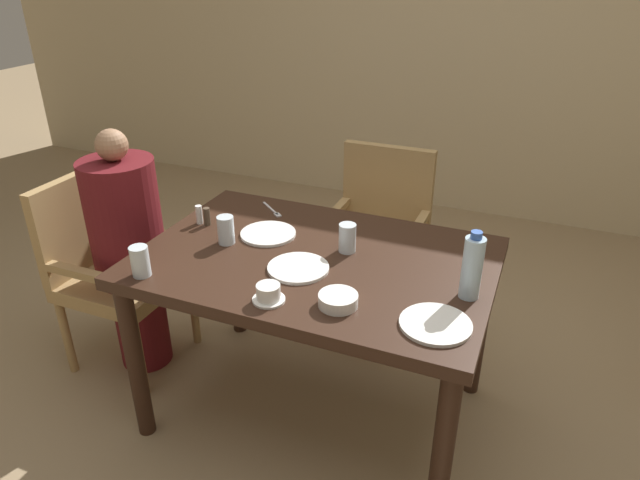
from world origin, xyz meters
TOP-DOWN VIEW (x-y plane):
  - ground_plane at (0.00, 0.00)m, footprint 16.00×16.00m
  - wall_back at (0.00, 2.46)m, footprint 8.00×0.06m
  - dining_table at (0.00, 0.00)m, footprint 1.34×0.90m
  - chair_left_side at (-1.05, 0.00)m, footprint 0.49×0.49m
  - diner_in_left_chair at (-0.91, 0.00)m, footprint 0.32×0.32m
  - chair_far_side at (0.00, 0.83)m, footprint 0.49×0.49m
  - plate_main_left at (-0.02, -0.11)m, footprint 0.23×0.23m
  - plate_main_right at (-0.25, 0.10)m, footprint 0.23×0.23m
  - plate_dessert_center at (0.52, -0.27)m, footprint 0.23×0.23m
  - teacup_with_saucer at (-0.02, -0.34)m, footprint 0.11×0.11m
  - bowl_small at (0.20, -0.28)m, footprint 0.13×0.13m
  - water_bottle at (0.59, -0.06)m, footprint 0.07×0.07m
  - glass_tall_near at (-0.37, -0.03)m, footprint 0.07×0.07m
  - glass_tall_mid at (0.10, 0.09)m, footprint 0.07×0.07m
  - glass_tall_far at (-0.52, -0.37)m, footprint 0.07×0.07m
  - salt_shaker at (-0.57, 0.08)m, footprint 0.03×0.03m
  - pepper_shaker at (-0.53, 0.08)m, footprint 0.03×0.03m
  - fork_beside_plate at (-0.34, 0.32)m, footprint 0.15×0.13m

SIDE VIEW (x-z plane):
  - ground_plane at x=0.00m, z-range 0.00..0.00m
  - chair_left_side at x=-1.05m, z-range 0.05..0.97m
  - chair_far_side at x=0.00m, z-range 0.05..0.97m
  - diner_in_left_chair at x=-0.91m, z-range 0.02..1.18m
  - dining_table at x=0.00m, z-range 0.29..1.05m
  - fork_beside_plate at x=-0.34m, z-range 0.77..0.77m
  - plate_main_left at x=-0.02m, z-range 0.77..0.78m
  - plate_main_right at x=-0.25m, z-range 0.77..0.78m
  - plate_dessert_center at x=0.52m, z-range 0.77..0.78m
  - bowl_small at x=0.20m, z-range 0.77..0.81m
  - teacup_with_saucer at x=-0.02m, z-range 0.77..0.83m
  - pepper_shaker at x=-0.53m, z-range 0.77..0.85m
  - salt_shaker at x=-0.57m, z-range 0.77..0.85m
  - glass_tall_near at x=-0.37m, z-range 0.77..0.88m
  - glass_tall_mid at x=0.10m, z-range 0.77..0.88m
  - glass_tall_far at x=-0.52m, z-range 0.77..0.88m
  - water_bottle at x=0.59m, z-range 0.76..1.00m
  - wall_back at x=0.00m, z-range 0.00..2.80m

